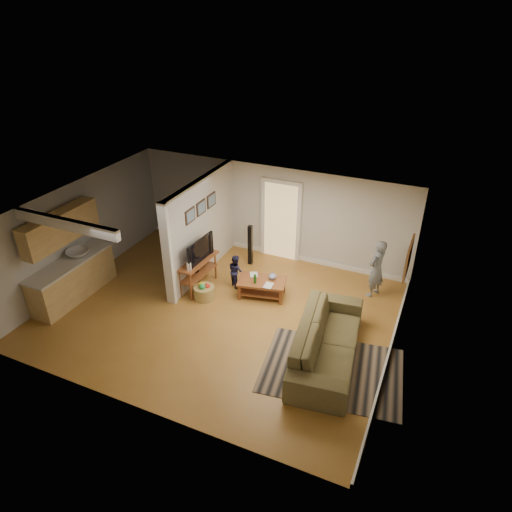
{
  "coord_description": "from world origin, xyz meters",
  "views": [
    {
      "loc": [
        4.1,
        -7.26,
        6.2
      ],
      "look_at": [
        0.48,
        0.91,
        1.1
      ],
      "focal_mm": 32.0,
      "sensor_mm": 36.0,
      "label": 1
    }
  ],
  "objects_px": {
    "coffee_table": "(263,284)",
    "child": "(372,294)",
    "tv_console": "(198,263)",
    "toddler": "(236,285)",
    "speaker_right": "(250,245)",
    "toy_basket": "(204,292)",
    "speaker_left": "(196,270)",
    "sofa": "(326,357)"
  },
  "relations": [
    {
      "from": "coffee_table",
      "to": "child",
      "type": "bearing_deg",
      "value": 25.05
    },
    {
      "from": "tv_console",
      "to": "toddler",
      "type": "distance_m",
      "value": 1.15
    },
    {
      "from": "speaker_right",
      "to": "toy_basket",
      "type": "xyz_separation_m",
      "value": [
        -0.33,
        -1.9,
        -0.38
      ]
    },
    {
      "from": "speaker_right",
      "to": "toddler",
      "type": "distance_m",
      "value": 1.24
    },
    {
      "from": "speaker_left",
      "to": "toy_basket",
      "type": "bearing_deg",
      "value": -36.63
    },
    {
      "from": "coffee_table",
      "to": "speaker_left",
      "type": "distance_m",
      "value": 1.65
    },
    {
      "from": "sofa",
      "to": "toddler",
      "type": "bearing_deg",
      "value": 52.33
    },
    {
      "from": "sofa",
      "to": "tv_console",
      "type": "distance_m",
      "value": 3.79
    },
    {
      "from": "tv_console",
      "to": "toy_basket",
      "type": "distance_m",
      "value": 0.72
    },
    {
      "from": "sofa",
      "to": "toy_basket",
      "type": "height_order",
      "value": "toy_basket"
    },
    {
      "from": "tv_console",
      "to": "toddler",
      "type": "bearing_deg",
      "value": 34.36
    },
    {
      "from": "tv_console",
      "to": "speaker_left",
      "type": "bearing_deg",
      "value": 174.64
    },
    {
      "from": "coffee_table",
      "to": "child",
      "type": "distance_m",
      "value": 2.66
    },
    {
      "from": "toddler",
      "to": "speaker_right",
      "type": "bearing_deg",
      "value": -46.92
    },
    {
      "from": "child",
      "to": "speaker_right",
      "type": "bearing_deg",
      "value": -69.64
    },
    {
      "from": "speaker_right",
      "to": "child",
      "type": "xyz_separation_m",
      "value": [
        3.27,
        -0.13,
        -0.56
      ]
    },
    {
      "from": "toddler",
      "to": "coffee_table",
      "type": "bearing_deg",
      "value": -153.72
    },
    {
      "from": "toy_basket",
      "to": "speaker_left",
      "type": "bearing_deg",
      "value": 138.57
    },
    {
      "from": "tv_console",
      "to": "speaker_right",
      "type": "distance_m",
      "value": 1.7
    },
    {
      "from": "coffee_table",
      "to": "speaker_right",
      "type": "distance_m",
      "value": 1.55
    },
    {
      "from": "sofa",
      "to": "toy_basket",
      "type": "relative_size",
      "value": 5.85
    },
    {
      "from": "coffee_table",
      "to": "child",
      "type": "height_order",
      "value": "child"
    },
    {
      "from": "toy_basket",
      "to": "toddler",
      "type": "distance_m",
      "value": 0.93
    },
    {
      "from": "speaker_left",
      "to": "toy_basket",
      "type": "relative_size",
      "value": 2.02
    },
    {
      "from": "sofa",
      "to": "toddler",
      "type": "height_order",
      "value": "toddler"
    },
    {
      "from": "coffee_table",
      "to": "toddler",
      "type": "height_order",
      "value": "coffee_table"
    },
    {
      "from": "tv_console",
      "to": "toy_basket",
      "type": "relative_size",
      "value": 2.61
    },
    {
      "from": "tv_console",
      "to": "speaker_left",
      "type": "relative_size",
      "value": 1.29
    },
    {
      "from": "child",
      "to": "speaker_left",
      "type": "bearing_deg",
      "value": -47.78
    },
    {
      "from": "toddler",
      "to": "toy_basket",
      "type": "bearing_deg",
      "value": 98.43
    },
    {
      "from": "tv_console",
      "to": "child",
      "type": "bearing_deg",
      "value": 23.64
    },
    {
      "from": "tv_console",
      "to": "speaker_right",
      "type": "xyz_separation_m",
      "value": [
        0.66,
        1.56,
        -0.15
      ]
    },
    {
      "from": "sofa",
      "to": "speaker_left",
      "type": "distance_m",
      "value": 3.81
    },
    {
      "from": "sofa",
      "to": "coffee_table",
      "type": "height_order",
      "value": "coffee_table"
    },
    {
      "from": "coffee_table",
      "to": "sofa",
      "type": "bearing_deg",
      "value": -36.38
    },
    {
      "from": "coffee_table",
      "to": "speaker_right",
      "type": "xyz_separation_m",
      "value": [
        -0.89,
        1.25,
        0.22
      ]
    },
    {
      "from": "speaker_left",
      "to": "toddler",
      "type": "relative_size",
      "value": 1.17
    },
    {
      "from": "tv_console",
      "to": "toy_basket",
      "type": "bearing_deg",
      "value": -41.8
    },
    {
      "from": "child",
      "to": "sofa",
      "type": "bearing_deg",
      "value": 13.89
    },
    {
      "from": "speaker_left",
      "to": "speaker_right",
      "type": "relative_size",
      "value": 0.88
    },
    {
      "from": "child",
      "to": "toddler",
      "type": "xyz_separation_m",
      "value": [
        -3.16,
        -0.97,
        0.0
      ]
    },
    {
      "from": "coffee_table",
      "to": "tv_console",
      "type": "height_order",
      "value": "tv_console"
    }
  ]
}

